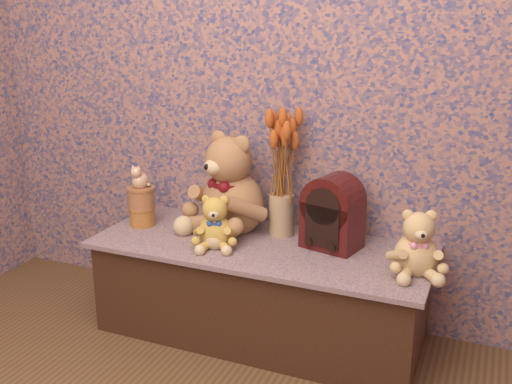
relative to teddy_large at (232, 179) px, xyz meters
The scene contains 10 objects.
display_shelf 0.49m from the teddy_large, 31.81° to the right, with size 1.40×0.57×0.42m, color navy.
teddy_large is the anchor object (origin of this frame).
teddy_medium 0.23m from the teddy_large, 85.80° to the right, with size 0.19×0.22×0.23m, color #BA8F34, non-canonical shape.
teddy_small 0.83m from the teddy_large, 10.51° to the right, with size 0.21×0.25×0.26m, color #DEAF69, non-canonical shape.
cathedral_radio 0.47m from the teddy_large, ahead, with size 0.22×0.16×0.31m, color #370A0A, non-canonical shape.
ceramic_vase 0.26m from the teddy_large, ahead, with size 0.11×0.11×0.18m, color tan.
dried_stalks 0.26m from the teddy_large, ahead, with size 0.20×0.20×0.37m, color #BD521E, non-canonical shape.
biscuit_tin_lower 0.46m from the teddy_large, 165.76° to the right, with size 0.11×0.11×0.08m, color gold.
biscuit_tin_upper 0.43m from the teddy_large, 165.76° to the right, with size 0.12×0.12×0.09m, color tan.
cat_figurine 0.42m from the teddy_large, 165.76° to the right, with size 0.08×0.09×0.11m, color silver, non-canonical shape.
Camera 1 is at (0.87, -0.89, 1.33)m, focal length 41.55 mm.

